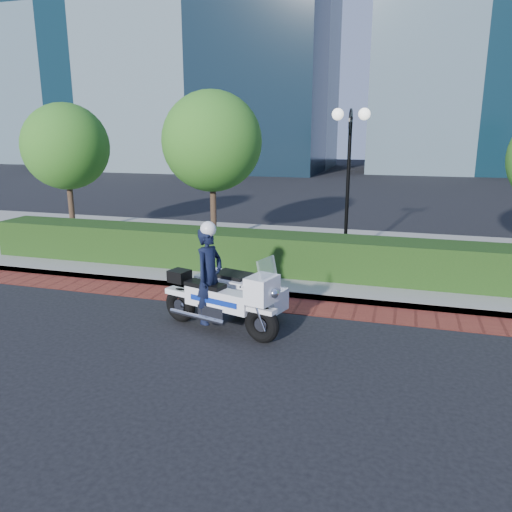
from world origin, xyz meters
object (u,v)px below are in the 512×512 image
(tree_a, at_px, (66,147))
(police_motorcycle, at_px, (226,289))
(lamppost, at_px, (349,161))
(tree_b, at_px, (212,142))

(tree_a, relative_size, police_motorcycle, 1.76)
(police_motorcycle, bearing_deg, tree_a, 157.91)
(lamppost, bearing_deg, tree_a, 172.59)
(lamppost, xyz_separation_m, tree_a, (-10.00, 1.30, 0.26))
(lamppost, xyz_separation_m, tree_b, (-4.50, 1.30, 0.48))
(lamppost, height_order, tree_b, tree_b)
(lamppost, relative_size, police_motorcycle, 1.62)
(lamppost, distance_m, tree_b, 4.71)
(tree_b, height_order, police_motorcycle, tree_b)
(lamppost, distance_m, tree_a, 10.09)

